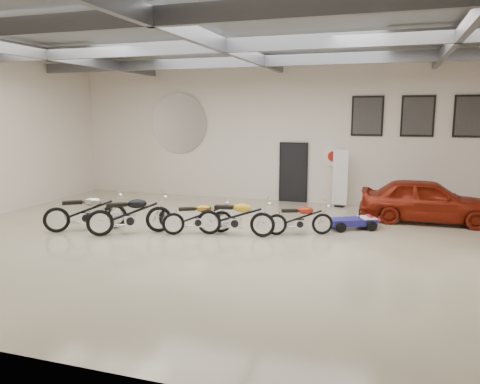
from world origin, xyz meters
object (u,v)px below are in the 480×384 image
(motorcycle_gold, at_px, (198,216))
(go_kart, at_px, (357,219))
(vintage_car, at_px, (427,200))
(motorcycle_red, at_px, (300,218))
(banner_stand, at_px, (340,179))
(motorcycle_silver, at_px, (85,211))
(motorcycle_black, at_px, (130,213))
(motorcycle_yellow, at_px, (236,216))

(motorcycle_gold, height_order, go_kart, motorcycle_gold)
(vintage_car, bearing_deg, motorcycle_red, 127.78)
(banner_stand, height_order, go_kart, banner_stand)
(banner_stand, distance_m, motorcycle_silver, 8.36)
(motorcycle_black, relative_size, motorcycle_gold, 1.19)
(motorcycle_black, distance_m, go_kart, 6.24)
(motorcycle_silver, relative_size, motorcycle_black, 0.98)
(go_kart, xyz_separation_m, vintage_car, (1.89, 1.51, 0.37))
(banner_stand, relative_size, motorcycle_gold, 1.05)
(go_kart, bearing_deg, motorcycle_yellow, -177.04)
(motorcycle_silver, distance_m, motorcycle_black, 1.36)
(motorcycle_black, xyz_separation_m, go_kart, (5.73, 2.44, -0.28))
(go_kart, bearing_deg, motorcycle_red, -168.84)
(motorcycle_gold, distance_m, motorcycle_red, 2.72)
(motorcycle_black, relative_size, vintage_car, 0.57)
(banner_stand, bearing_deg, motorcycle_silver, -129.70)
(motorcycle_red, height_order, vintage_car, vintage_car)
(go_kart, bearing_deg, vintage_car, 11.29)
(motorcycle_silver, relative_size, motorcycle_red, 1.22)
(motorcycle_black, bearing_deg, vintage_car, -7.37)
(motorcycle_silver, xyz_separation_m, motorcycle_red, (5.69, 1.35, -0.10))
(motorcycle_yellow, distance_m, motorcycle_red, 1.70)
(motorcycle_red, height_order, go_kart, motorcycle_red)
(vintage_car, bearing_deg, motorcycle_black, 116.65)
(vintage_car, bearing_deg, motorcycle_yellow, 122.94)
(motorcycle_silver, height_order, motorcycle_yellow, motorcycle_silver)
(banner_stand, relative_size, go_kart, 1.23)
(motorcycle_black, bearing_deg, go_kart, -11.70)
(banner_stand, bearing_deg, motorcycle_yellow, -105.52)
(banner_stand, xyz_separation_m, vintage_car, (2.69, -1.50, -0.32))
(motorcycle_silver, height_order, motorcycle_gold, motorcycle_silver)
(motorcycle_red, bearing_deg, motorcycle_black, 175.63)
(motorcycle_black, bearing_deg, banner_stand, 13.06)
(motorcycle_gold, relative_size, motorcycle_red, 1.05)
(motorcycle_red, bearing_deg, banner_stand, 60.14)
(banner_stand, distance_m, motorcycle_yellow, 5.26)
(motorcycle_gold, height_order, motorcycle_red, motorcycle_gold)
(motorcycle_yellow, bearing_deg, banner_stand, 58.46)
(motorcycle_gold, bearing_deg, banner_stand, 27.34)
(banner_stand, distance_m, motorcycle_red, 4.21)
(motorcycle_silver, relative_size, go_kart, 1.37)
(motorcycle_black, height_order, motorcycle_yellow, motorcycle_black)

